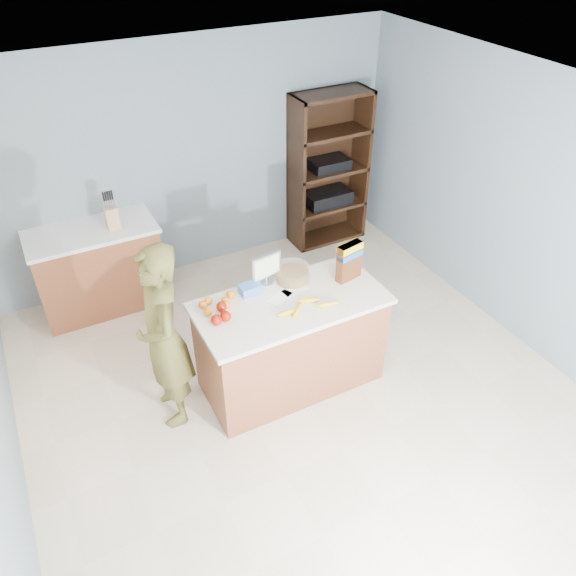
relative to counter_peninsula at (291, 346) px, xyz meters
name	(u,v)px	position (x,y,z in m)	size (l,w,h in m)	color
floor	(307,403)	(0.00, -0.30, -0.42)	(4.50, 5.00, 0.02)	beige
walls	(312,239)	(0.00, -0.30, 1.24)	(4.52, 5.02, 2.51)	gray
counter_peninsula	(291,346)	(0.00, 0.00, 0.00)	(1.56, 0.76, 0.90)	brown
back_cabinet	(99,268)	(-1.20, 1.90, 0.04)	(1.24, 0.62, 0.90)	brown
shelving_unit	(326,171)	(1.55, 2.05, 0.45)	(0.90, 0.40, 1.80)	black
person	(164,339)	(-1.03, 0.14, 0.39)	(0.59, 0.39, 1.62)	#4C4A20
knife_block	(112,217)	(-0.98, 1.83, 0.60)	(0.12, 0.10, 0.31)	tan
envelopes	(288,293)	(0.02, 0.10, 0.49)	(0.40, 0.20, 0.00)	white
bananas	(306,307)	(0.06, -0.14, 0.51)	(0.53, 0.21, 0.04)	yellow
apples	(221,314)	(-0.58, 0.05, 0.53)	(0.18, 0.22, 0.09)	#8D1103
oranges	(219,302)	(-0.53, 0.23, 0.52)	(0.32, 0.20, 0.06)	orange
blue_carton	(250,289)	(-0.24, 0.25, 0.52)	(0.18, 0.12, 0.08)	blue
salad_bowl	(292,274)	(0.15, 0.26, 0.54)	(0.30, 0.30, 0.13)	#267219
tv	(266,267)	(-0.07, 0.32, 0.64)	(0.28, 0.12, 0.28)	silver
cereal_box	(349,259)	(0.58, 0.06, 0.68)	(0.24, 0.13, 0.34)	#592B14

